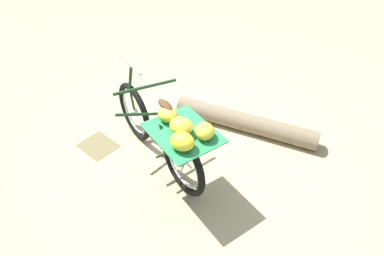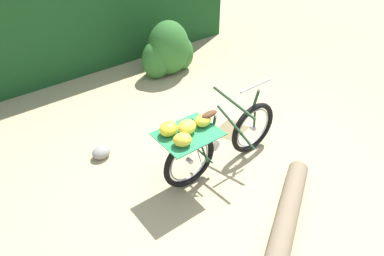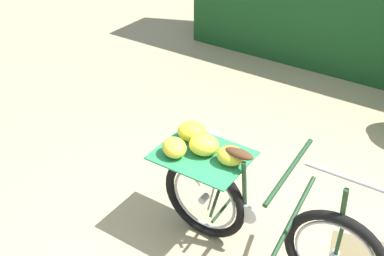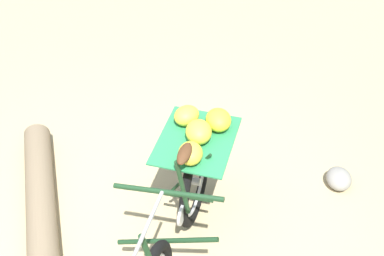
{
  "view_description": "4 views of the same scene",
  "coord_description": "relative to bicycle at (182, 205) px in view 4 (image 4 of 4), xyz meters",
  "views": [
    {
      "loc": [
        -2.11,
        1.89,
        2.74
      ],
      "look_at": [
        -0.6,
        0.17,
        0.87
      ],
      "focal_mm": 31.14,
      "sensor_mm": 36.0,
      "label": 1
    },
    {
      "loc": [
        -3.0,
        -1.85,
        3.28
      ],
      "look_at": [
        -0.48,
        0.15,
        0.87
      ],
      "focal_mm": 34.58,
      "sensor_mm": 36.0,
      "label": 2
    },
    {
      "loc": [
        0.4,
        -2.54,
        2.86
      ],
      "look_at": [
        -0.6,
        0.25,
        0.96
      ],
      "focal_mm": 45.0,
      "sensor_mm": 36.0,
      "label": 3
    },
    {
      "loc": [
        2.29,
        0.25,
        3.24
      ],
      "look_at": [
        -0.62,
        0.15,
        0.79
      ],
      "focal_mm": 47.82,
      "sensor_mm": 36.0,
      "label": 4
    }
  ],
  "objects": [
    {
      "name": "bicycle",
      "position": [
        0.0,
        0.0,
        0.0
      ],
      "size": [
        1.8,
        0.87,
        1.03
      ],
      "rotation": [
        0.0,
        0.0,
        -0.24
      ],
      "color": "black",
      "rests_on": "ground_plane"
    },
    {
      "name": "fallen_log",
      "position": [
        -0.3,
        -1.15,
        -0.38
      ],
      "size": [
        1.82,
        0.75,
        0.24
      ],
      "primitive_type": "cylinder",
      "rotation": [
        0.0,
        1.57,
        0.29
      ],
      "color": "#7F6B51",
      "rests_on": "ground_plane"
    },
    {
      "name": "path_stone",
      "position": [
        -0.71,
        1.31,
        -0.42
      ],
      "size": [
        0.26,
        0.21,
        0.16
      ],
      "primitive_type": "ellipsoid",
      "color": "gray",
      "rests_on": "ground_plane"
    }
  ]
}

